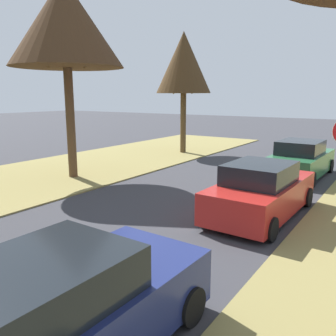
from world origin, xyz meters
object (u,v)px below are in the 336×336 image
at_px(parked_sedan_green, 301,160).
at_px(parked_sedan_navy, 59,316).
at_px(street_tree_left_far, 184,63).
at_px(street_tree_left_mid_b, 65,24).
at_px(parked_sedan_red, 261,192).

bearing_deg(parked_sedan_green, parked_sedan_navy, -89.02).
xyz_separation_m(street_tree_left_far, parked_sedan_navy, (7.71, -15.57, -4.51)).
distance_m(street_tree_left_mid_b, parked_sedan_green, 11.07).
xyz_separation_m(street_tree_left_mid_b, parked_sedan_green, (7.95, 5.45, -5.43)).
bearing_deg(parked_sedan_navy, street_tree_left_far, 116.33).
distance_m(parked_sedan_red, parked_sedan_green, 5.82).
xyz_separation_m(parked_sedan_navy, parked_sedan_red, (0.09, 7.07, 0.00)).
height_order(parked_sedan_red, parked_sedan_green, same).
bearing_deg(parked_sedan_red, parked_sedan_green, 93.10).
height_order(street_tree_left_far, parked_sedan_navy, street_tree_left_far).
bearing_deg(street_tree_left_mid_b, parked_sedan_navy, -42.24).
distance_m(street_tree_left_far, parked_sedan_red, 12.39).
height_order(street_tree_left_far, parked_sedan_red, street_tree_left_far).
height_order(street_tree_left_mid_b, parked_sedan_green, street_tree_left_mid_b).
relative_size(street_tree_left_mid_b, parked_sedan_green, 1.76).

